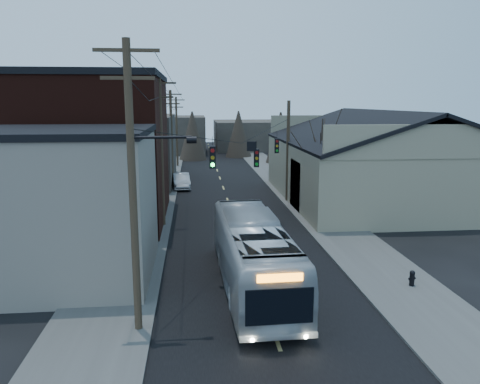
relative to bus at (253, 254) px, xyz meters
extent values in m
plane|color=black|center=(0.23, -6.71, -1.61)|extent=(160.00, 160.00, 0.00)
cube|color=black|center=(0.23, 23.29, -1.60)|extent=(9.00, 110.00, 0.02)
cube|color=#474744|center=(-6.27, 23.29, -1.55)|extent=(4.00, 110.00, 0.12)
cube|color=#474744|center=(6.73, 23.29, -1.55)|extent=(4.00, 110.00, 0.12)
cube|color=gray|center=(-8.77, 2.29, 1.89)|extent=(8.00, 8.00, 7.00)
cube|color=black|center=(-9.77, 13.29, 3.39)|extent=(10.00, 12.00, 10.00)
cube|color=#332E29|center=(-9.27, 29.29, 1.89)|extent=(9.00, 14.00, 7.00)
cube|color=gray|center=(13.23, 18.29, 0.89)|extent=(16.00, 20.00, 5.00)
cube|color=black|center=(9.23, 18.29, 4.69)|extent=(8.16, 20.60, 2.86)
cube|color=black|center=(17.23, 18.29, 4.69)|extent=(8.16, 20.60, 2.86)
cube|color=#332E29|center=(-5.77, 58.29, 1.39)|extent=(10.00, 12.00, 6.00)
cube|color=#332E29|center=(7.23, 63.29, 0.89)|extent=(12.00, 14.00, 5.00)
cone|color=black|center=(6.73, 13.29, 1.99)|extent=(0.40, 0.40, 7.20)
cylinder|color=#382B1E|center=(-4.77, -3.71, 3.64)|extent=(0.28, 0.28, 10.50)
cube|color=#382B1E|center=(-4.77, -3.71, 8.49)|extent=(2.20, 0.12, 0.12)
cylinder|color=#382B1E|center=(-4.77, 11.29, 3.39)|extent=(0.28, 0.28, 10.00)
cube|color=#382B1E|center=(-4.77, 11.29, 7.99)|extent=(2.20, 0.12, 0.12)
cylinder|color=#382B1E|center=(-4.77, 26.29, 3.14)|extent=(0.28, 0.28, 9.50)
cube|color=#382B1E|center=(-4.77, 26.29, 7.49)|extent=(2.20, 0.12, 0.12)
cylinder|color=#382B1E|center=(-4.77, 41.29, 2.89)|extent=(0.28, 0.28, 9.00)
cube|color=#382B1E|center=(-4.77, 41.29, 6.99)|extent=(2.20, 0.12, 0.12)
cylinder|color=#382B1E|center=(5.23, 18.29, 2.64)|extent=(0.28, 0.28, 8.50)
cube|color=black|center=(-1.77, 0.79, 4.34)|extent=(0.28, 0.20, 1.00)
cube|color=black|center=(0.83, 5.29, 3.74)|extent=(0.28, 0.20, 1.00)
cube|color=black|center=(3.03, 11.29, 3.84)|extent=(0.28, 0.20, 1.00)
imported|color=#ADB4BA|center=(0.00, 0.00, 0.00)|extent=(3.03, 11.62, 3.22)
imported|color=#B3B7BC|center=(-3.90, 25.49, -0.87)|extent=(1.94, 4.58, 1.47)
cylinder|color=black|center=(7.23, -0.79, -1.20)|extent=(0.23, 0.23, 0.58)
sphere|color=black|center=(7.23, -0.79, -0.88)|extent=(0.25, 0.25, 0.25)
cylinder|color=black|center=(7.23, -0.79, -1.15)|extent=(0.35, 0.20, 0.12)
camera|label=1|loc=(-2.60, -20.15, 6.82)|focal=35.00mm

